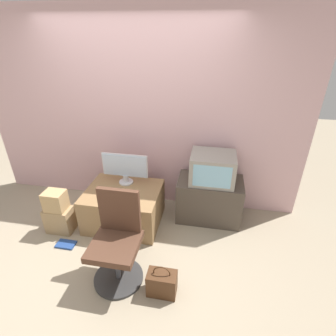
% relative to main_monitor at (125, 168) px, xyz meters
% --- Properties ---
extents(ground_plane, '(12.00, 12.00, 0.00)m').
position_rel_main_monitor_xyz_m(ground_plane, '(0.09, -0.90, -0.72)').
color(ground_plane, tan).
extents(wall_back, '(4.40, 0.05, 2.60)m').
position_rel_main_monitor_xyz_m(wall_back, '(0.09, 0.42, 0.58)').
color(wall_back, beige).
rests_on(wall_back, ground_plane).
extents(desk, '(0.94, 0.76, 0.49)m').
position_rel_main_monitor_xyz_m(desk, '(0.02, -0.20, -0.47)').
color(desk, '#937047').
rests_on(desk, ground_plane).
extents(side_stand, '(0.84, 0.48, 0.58)m').
position_rel_main_monitor_xyz_m(side_stand, '(1.11, 0.10, -0.43)').
color(side_stand, '#4C4238').
rests_on(side_stand, ground_plane).
extents(main_monitor, '(0.61, 0.19, 0.42)m').
position_rel_main_monitor_xyz_m(main_monitor, '(0.00, 0.00, 0.00)').
color(main_monitor, silver).
rests_on(main_monitor, desk).
extents(keyboard, '(0.32, 0.11, 0.01)m').
position_rel_main_monitor_xyz_m(keyboard, '(-0.02, -0.33, -0.22)').
color(keyboard, '#2D2D2D').
rests_on(keyboard, desk).
extents(mouse, '(0.06, 0.03, 0.03)m').
position_rel_main_monitor_xyz_m(mouse, '(0.19, -0.36, -0.21)').
color(mouse, black).
rests_on(mouse, desk).
extents(crt_tv, '(0.55, 0.46, 0.37)m').
position_rel_main_monitor_xyz_m(crt_tv, '(1.12, 0.11, 0.05)').
color(crt_tv, gray).
rests_on(crt_tv, side_stand).
extents(office_chair, '(0.51, 0.51, 0.98)m').
position_rel_main_monitor_xyz_m(office_chair, '(0.25, -1.04, -0.28)').
color(office_chair, '#333333').
rests_on(office_chair, ground_plane).
extents(cardboard_box_lower, '(0.33, 0.22, 0.34)m').
position_rel_main_monitor_xyz_m(cardboard_box_lower, '(-0.74, -0.51, -0.55)').
color(cardboard_box_lower, '#A3845B').
rests_on(cardboard_box_lower, ground_plane).
extents(cardboard_box_upper, '(0.25, 0.20, 0.25)m').
position_rel_main_monitor_xyz_m(cardboard_box_upper, '(-0.74, -0.51, -0.26)').
color(cardboard_box_upper, tan).
rests_on(cardboard_box_upper, cardboard_box_lower).
extents(handbag, '(0.29, 0.17, 0.36)m').
position_rel_main_monitor_xyz_m(handbag, '(0.73, -1.18, -0.58)').
color(handbag, '#4C2D19').
rests_on(handbag, ground_plane).
extents(book, '(0.22, 0.14, 0.02)m').
position_rel_main_monitor_xyz_m(book, '(-0.55, -0.76, -0.71)').
color(book, navy).
rests_on(book, ground_plane).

